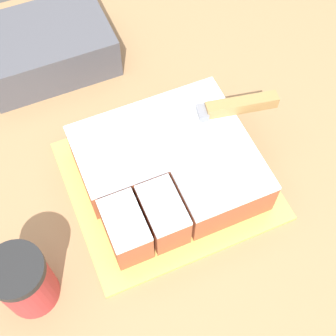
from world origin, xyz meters
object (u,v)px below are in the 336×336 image
coffee_cup (24,281)px  storage_box (47,47)px  knife (225,108)px  cake_board (168,180)px  cake (169,167)px

coffee_cup → storage_box: (0.16, 0.45, -0.02)m
knife → storage_box: 0.39m
cake_board → cake: bearing=39.8°
cake_board → coffee_cup: size_ratio=2.89×
cake_board → knife: 0.16m
storage_box → knife: bearing=-52.6°
cake → storage_box: bearing=108.2°
knife → coffee_cup: bearing=31.1°
cake_board → coffee_cup: (-0.27, -0.10, 0.06)m
cake_board → knife: knife is taller
cake → storage_box: storage_box is taller
cake_board → cake: cake is taller
cake_board → cake: size_ratio=1.22×
knife → coffee_cup: size_ratio=2.51×
cake_board → coffee_cup: coffee_cup is taller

